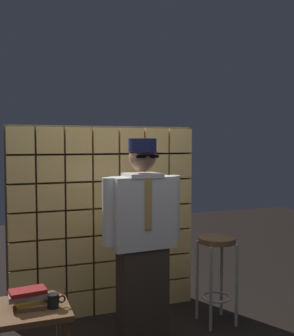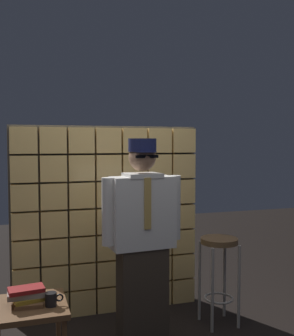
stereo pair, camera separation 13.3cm
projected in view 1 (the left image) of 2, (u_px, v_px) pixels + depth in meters
glass_block_wall at (105, 221)px, 3.96m from camera, size 1.86×0.10×1.86m
standing_person at (142, 239)px, 3.28m from camera, size 0.68×0.30×1.71m
bar_stool at (217, 259)px, 3.73m from camera, size 0.34×0.34×0.80m
side_table at (31, 316)px, 2.80m from camera, size 0.52×0.52×0.54m
book_stack at (29, 298)px, 2.80m from camera, size 0.26×0.24×0.12m
coffee_mug at (54, 301)px, 2.78m from camera, size 0.13×0.08×0.09m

